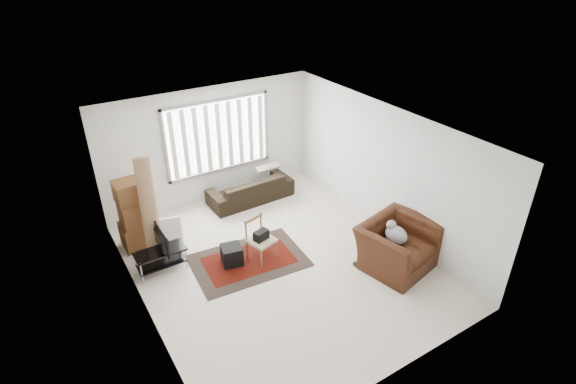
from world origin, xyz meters
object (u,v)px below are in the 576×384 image
(tv_stand, at_px, (161,256))
(sofa, at_px, (250,185))
(moving_boxes, at_px, (134,217))
(side_chair, at_px, (261,238))
(armchair, at_px, (398,243))

(tv_stand, distance_m, sofa, 3.02)
(sofa, bearing_deg, moving_boxes, 7.35)
(side_chair, xyz_separation_m, armchair, (2.07, -1.52, 0.03))
(moving_boxes, bearing_deg, sofa, 8.67)
(tv_stand, xyz_separation_m, moving_boxes, (-0.14, 1.05, 0.34))
(tv_stand, xyz_separation_m, armchair, (3.82, -2.17, 0.17))
(armchair, bearing_deg, sofa, 95.73)
(sofa, bearing_deg, tv_stand, 27.86)
(moving_boxes, distance_m, sofa, 2.83)
(sofa, xyz_separation_m, side_chair, (-0.90, -2.12, 0.09))
(tv_stand, xyz_separation_m, sofa, (2.64, 1.47, 0.05))
(sofa, bearing_deg, side_chair, 65.77)
(moving_boxes, relative_size, side_chair, 1.68)
(side_chair, bearing_deg, moving_boxes, 122.85)
(moving_boxes, distance_m, armchair, 5.10)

